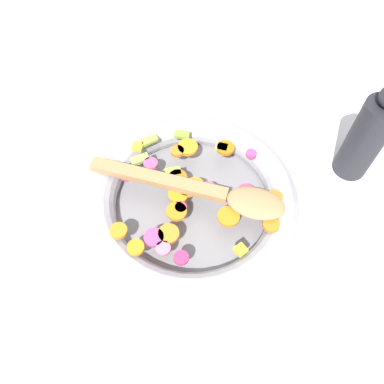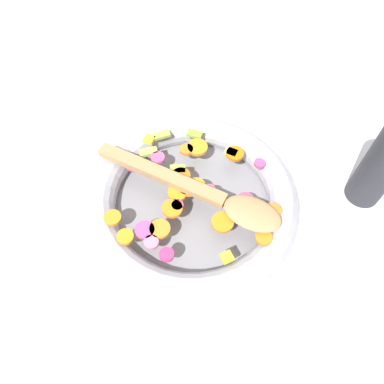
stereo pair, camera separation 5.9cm
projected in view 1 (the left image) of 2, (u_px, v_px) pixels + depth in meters
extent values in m
plane|color=silver|center=(192.00, 207.00, 0.64)|extent=(4.00, 4.00, 0.00)
cylinder|color=slate|center=(192.00, 206.00, 0.63)|extent=(0.30, 0.30, 0.01)
torus|color=#9E9EA5|center=(192.00, 200.00, 0.61)|extent=(0.35, 0.35, 0.05)
cylinder|color=orange|center=(226.00, 148.00, 0.64)|extent=(0.04, 0.04, 0.01)
cylinder|color=orange|center=(229.00, 217.00, 0.57)|extent=(0.04, 0.04, 0.01)
cylinder|color=orange|center=(178.00, 178.00, 0.60)|extent=(0.04, 0.04, 0.01)
cylinder|color=orange|center=(271.00, 224.00, 0.56)|extent=(0.03, 0.03, 0.01)
cylinder|color=orange|center=(187.00, 147.00, 0.64)|extent=(0.04, 0.04, 0.01)
cylinder|color=orange|center=(178.00, 195.00, 0.59)|extent=(0.03, 0.03, 0.01)
cylinder|color=orange|center=(177.00, 151.00, 0.63)|extent=(0.03, 0.03, 0.01)
cylinder|color=orange|center=(136.00, 247.00, 0.54)|extent=(0.03, 0.03, 0.01)
cylinder|color=orange|center=(187.00, 188.00, 0.59)|extent=(0.04, 0.04, 0.01)
cylinder|color=orange|center=(274.00, 197.00, 0.58)|extent=(0.04, 0.04, 0.01)
cylinder|color=orange|center=(169.00, 234.00, 0.55)|extent=(0.04, 0.04, 0.01)
cylinder|color=orange|center=(177.00, 211.00, 0.57)|extent=(0.04, 0.04, 0.01)
cylinder|color=orange|center=(195.00, 186.00, 0.60)|extent=(0.04, 0.04, 0.01)
cylinder|color=orange|center=(119.00, 231.00, 0.55)|extent=(0.03, 0.03, 0.01)
cube|color=#A4C946|center=(149.00, 140.00, 0.65)|extent=(0.03, 0.03, 0.01)
cube|color=#83BA38|center=(182.00, 134.00, 0.65)|extent=(0.02, 0.03, 0.01)
cube|color=#93B240|center=(173.00, 172.00, 0.61)|extent=(0.02, 0.03, 0.01)
cube|color=#B1D162|center=(199.00, 188.00, 0.59)|extent=(0.03, 0.03, 0.01)
cube|color=#B0C44F|center=(221.00, 147.00, 0.64)|extent=(0.02, 0.02, 0.01)
cube|color=#98BB52|center=(140.00, 159.00, 0.62)|extent=(0.02, 0.03, 0.01)
cylinder|color=#E15173|center=(209.00, 187.00, 0.60)|extent=(0.03, 0.03, 0.01)
cylinder|color=#C93064|center=(181.00, 258.00, 0.53)|extent=(0.03, 0.03, 0.01)
cylinder|color=#DD4380|center=(251.00, 154.00, 0.63)|extent=(0.02, 0.02, 0.01)
cylinder|color=#C84164|center=(246.00, 191.00, 0.59)|extent=(0.04, 0.04, 0.01)
cylinder|color=#D9365B|center=(181.00, 208.00, 0.58)|extent=(0.02, 0.02, 0.01)
cylinder|color=pink|center=(163.00, 248.00, 0.54)|extent=(0.02, 0.02, 0.01)
cylinder|color=#E54781|center=(154.00, 237.00, 0.55)|extent=(0.04, 0.04, 0.01)
cylinder|color=#E64A86|center=(236.00, 203.00, 0.58)|extent=(0.03, 0.03, 0.01)
cylinder|color=#D7346B|center=(127.00, 174.00, 0.61)|extent=(0.03, 0.03, 0.01)
cylinder|color=#E34E80|center=(151.00, 164.00, 0.62)|extent=(0.03, 0.03, 0.01)
cube|color=yellow|center=(241.00, 250.00, 0.54)|extent=(0.02, 0.02, 0.01)
cube|color=yellow|center=(138.00, 146.00, 0.64)|extent=(0.02, 0.02, 0.01)
cube|color=#A87F51|center=(158.00, 179.00, 0.59)|extent=(0.10, 0.22, 0.01)
ellipsoid|color=#A87F51|center=(256.00, 203.00, 0.57)|extent=(0.08, 0.10, 0.01)
cylinder|color=#232328|center=(365.00, 140.00, 0.61)|extent=(0.06, 0.06, 0.16)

